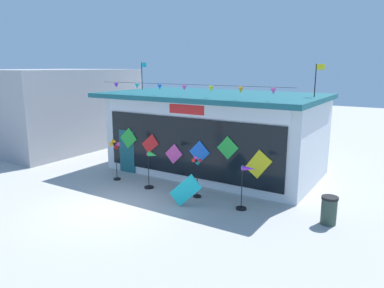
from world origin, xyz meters
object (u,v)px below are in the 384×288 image
kite_shop_building (215,132)px  trash_bin (329,210)px  wind_spinner_far_left (115,151)px  wind_spinner_center_left (197,171)px  wind_spinner_center_right (246,183)px  display_kite_on_ground (185,190)px  wind_spinner_left (152,164)px

kite_shop_building → trash_bin: bearing=-29.4°
wind_spinner_far_left → wind_spinner_center_left: wind_spinner_far_left is taller
kite_shop_building → wind_spinner_center_right: 5.02m
wind_spinner_center_right → trash_bin: bearing=7.9°
kite_shop_building → wind_spinner_center_left: (1.18, -3.56, -0.85)m
wind_spinner_center_left → wind_spinner_center_right: 2.08m
trash_bin → kite_shop_building: bearing=150.6°
kite_shop_building → wind_spinner_far_left: 4.69m
wind_spinner_center_left → display_kite_on_ground: wind_spinner_center_left is taller
wind_spinner_center_left → kite_shop_building: bearing=108.4°
kite_shop_building → wind_spinner_left: 3.89m
wind_spinner_center_left → display_kite_on_ground: 1.09m
wind_spinner_left → wind_spinner_center_right: wind_spinner_center_right is taller
wind_spinner_center_left → wind_spinner_center_right: wind_spinner_center_left is taller
wind_spinner_center_left → wind_spinner_center_right: bearing=-4.7°
display_kite_on_ground → wind_spinner_center_left: bearing=98.2°
kite_shop_building → wind_spinner_center_left: size_ratio=5.96×
wind_spinner_far_left → wind_spinner_center_left: bearing=0.7°
wind_spinner_center_right → display_kite_on_ground: (-1.93, -0.83, -0.39)m
wind_spinner_left → trash_bin: 6.86m
wind_spinner_far_left → wind_spinner_center_left: 4.13m
wind_spinner_far_left → kite_shop_building: bearing=50.8°
kite_shop_building → display_kite_on_ground: (1.32, -4.55, -1.28)m
wind_spinner_left → wind_spinner_center_right: (4.13, -0.03, -0.05)m
wind_spinner_far_left → trash_bin: bearing=1.6°
wind_spinner_center_right → kite_shop_building: bearing=131.1°
wind_spinner_far_left → wind_spinner_left: bearing=-2.5°
kite_shop_building → wind_spinner_left: (-0.88, -3.70, -0.84)m
wind_spinner_far_left → display_kite_on_ground: wind_spinner_far_left is taller
wind_spinner_far_left → wind_spinner_center_left: (4.12, 0.05, -0.27)m
kite_shop_building → display_kite_on_ground: bearing=-73.8°
kite_shop_building → wind_spinner_center_left: kite_shop_building is taller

